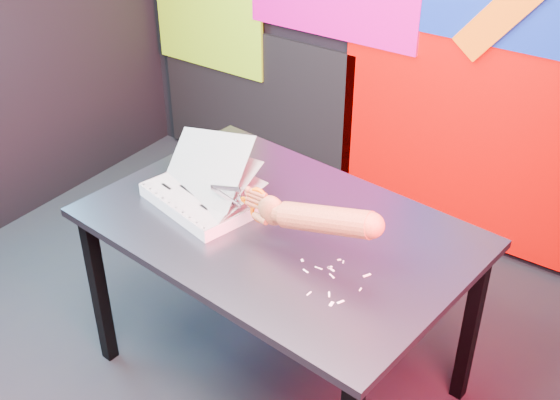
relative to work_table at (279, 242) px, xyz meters
The scene contains 7 objects.
room 0.77m from the work_table, 149.02° to the right, with size 3.01×3.01×2.71m.
backdrop 1.33m from the work_table, 101.53° to the left, with size 2.88×0.05×2.08m.
work_table is the anchor object (origin of this frame).
printout_stack 0.33m from the work_table, behind, with size 0.47×0.39×0.31m.
scissors 0.24m from the work_table, 103.93° to the right, with size 0.24×0.02×0.14m.
hand_forearm 0.35m from the work_table, 25.16° to the right, with size 0.50×0.09×0.18m.
paper_clippings 0.36m from the work_table, 25.75° to the right, with size 0.24×0.22×0.00m.
Camera 1 is at (1.49, -1.47, 2.16)m, focal length 45.00 mm.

